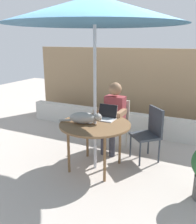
# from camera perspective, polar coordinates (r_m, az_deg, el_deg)

# --- Properties ---
(ground_plane) EXTENTS (14.00, 14.00, 0.00)m
(ground_plane) POSITION_cam_1_polar(r_m,az_deg,el_deg) (3.97, -0.65, -12.58)
(ground_plane) COLOR #ADA399
(fence_back) EXTENTS (5.37, 0.08, 1.74)m
(fence_back) POSITION_cam_1_polar(r_m,az_deg,el_deg) (5.76, 9.81, 5.60)
(fence_back) COLOR #937756
(fence_back) RESTS_ON ground
(planter_wall_low) EXTENTS (4.83, 0.20, 0.44)m
(planter_wall_low) POSITION_cam_1_polar(r_m,az_deg,el_deg) (5.29, 7.39, -2.53)
(planter_wall_low) COLOR beige
(planter_wall_low) RESTS_ON ground
(patio_table) EXTENTS (1.06, 1.06, 0.72)m
(patio_table) POSITION_cam_1_polar(r_m,az_deg,el_deg) (3.69, -0.68, -3.48)
(patio_table) COLOR brown
(patio_table) RESTS_ON ground
(patio_umbrella) EXTENTS (2.42, 2.42, 2.47)m
(patio_umbrella) POSITION_cam_1_polar(r_m,az_deg,el_deg) (3.49, -0.77, 22.36)
(patio_umbrella) COLOR #B7B7BC
(patio_umbrella) RESTS_ON ground
(chair_occupied) EXTENTS (0.40, 0.40, 0.88)m
(chair_occupied) POSITION_cam_1_polar(r_m,az_deg,el_deg) (4.49, 4.28, -1.96)
(chair_occupied) COLOR #B2A899
(chair_occupied) RESTS_ON ground
(chair_empty) EXTENTS (0.57, 0.57, 0.88)m
(chair_empty) POSITION_cam_1_polar(r_m,az_deg,el_deg) (4.11, 11.87, -4.05)
(chair_empty) COLOR #33383F
(chair_empty) RESTS_ON ground
(person_seated) EXTENTS (0.48, 0.48, 1.22)m
(person_seated) POSITION_cam_1_polar(r_m,az_deg,el_deg) (4.30, 3.55, -0.39)
(person_seated) COLOR maroon
(person_seated) RESTS_ON ground
(laptop) EXTENTS (0.30, 0.25, 0.21)m
(laptop) POSITION_cam_1_polar(r_m,az_deg,el_deg) (3.87, 1.97, -0.66)
(laptop) COLOR silver
(laptop) RESTS_ON patio_table
(cat) EXTENTS (0.64, 0.30, 0.17)m
(cat) POSITION_cam_1_polar(r_m,az_deg,el_deg) (3.65, -3.11, -1.40)
(cat) COLOR gray
(cat) RESTS_ON patio_table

